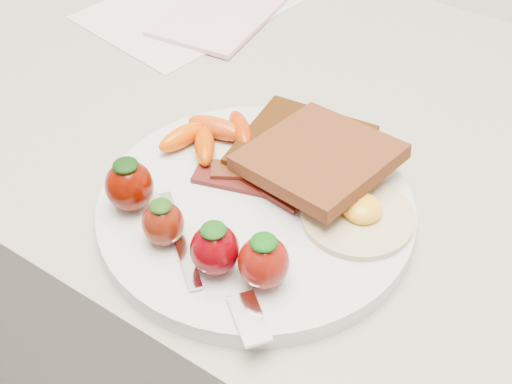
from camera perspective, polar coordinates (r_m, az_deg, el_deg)
The scene contains 11 objects.
counter at distance 1.00m, azimuth 5.94°, elevation -15.30°, with size 2.00×0.60×0.90m, color gray.
plate at distance 0.55m, azimuth 0.00°, elevation -1.43°, with size 0.27×0.27×0.02m, color silver.
toast_lower at distance 0.59m, azimuth 4.13°, elevation 3.92°, with size 0.11×0.11×0.01m, color black.
toast_upper at distance 0.56m, azimuth 5.58°, elevation 3.10°, with size 0.11×0.11×0.01m, color #3A1F0D.
fried_egg at distance 0.53m, azimuth 9.10°, elevation -1.93°, with size 0.12×0.12×0.02m.
bacon_strips at distance 0.56m, azimuth -0.09°, elevation 1.19°, with size 0.11×0.07×0.01m.
baby_carrots at distance 0.60m, azimuth -3.92°, elevation 5.12°, with size 0.08×0.09×0.02m.
strawberries at distance 0.50m, azimuth -5.88°, elevation -3.09°, with size 0.17×0.05×0.05m.
fork at distance 0.49m, azimuth -4.18°, elevation -7.13°, with size 0.16×0.09×0.00m.
paper_sheet at distance 0.86m, azimuth -5.76°, elevation 16.00°, with size 0.19×0.25×0.00m, color silver.
notepad at distance 0.84m, azimuth -3.19°, elevation 15.55°, with size 0.12×0.17×0.01m, color beige.
Camera 1 is at (0.20, 1.22, 1.30)m, focal length 45.00 mm.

